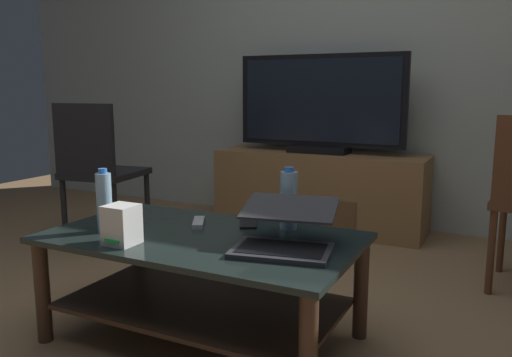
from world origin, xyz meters
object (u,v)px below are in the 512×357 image
television (320,106)px  water_bottle_near (289,200)px  side_chair (97,166)px  water_bottle_far (104,202)px  media_cabinet (319,190)px  tv_remote (199,223)px  router_box (122,225)px  laptop (285,233)px  coffee_table (202,268)px  cell_phone (248,224)px

television → water_bottle_near: 1.68m
side_chair → water_bottle_far: size_ratio=3.57×
media_cabinet → side_chair: side_chair is taller
water_bottle_far → tv_remote: bearing=41.9°
router_box → water_bottle_near: 0.67m
television → side_chair: television is taller
side_chair → laptop: size_ratio=2.15×
television → router_box: size_ratio=8.21×
coffee_table → tv_remote: 0.22m
media_cabinet → tv_remote: media_cabinet is taller
side_chair → router_box: 1.48m
coffee_table → water_bottle_near: (0.27, 0.24, 0.26)m
water_bottle_near → side_chair: bearing=160.8°
media_cabinet → water_bottle_far: water_bottle_far is taller
water_bottle_near → tv_remote: water_bottle_near is taller
laptop → coffee_table: bearing=178.2°
media_cabinet → side_chair: size_ratio=1.64×
coffee_table → water_bottle_far: (-0.38, -0.13, 0.26)m
coffee_table → tv_remote: (-0.10, 0.13, 0.15)m
laptop → tv_remote: size_ratio=2.70×
laptop → water_bottle_far: water_bottle_far is taller
media_cabinet → side_chair: bearing=-136.1°
television → cell_phone: television is taller
coffee_table → media_cabinet: 1.86m
laptop → cell_phone: 0.36m
side_chair → router_box: (1.08, -1.01, -0.01)m
side_chair → cell_phone: bearing=-22.2°
laptop → water_bottle_near: bearing=110.3°
router_box → cell_phone: router_box is taller
laptop → side_chair: bearing=154.3°
television → cell_phone: bearing=-80.9°
laptop → tv_remote: bearing=163.3°
cell_phone → tv_remote: bearing=178.3°
side_chair → coffee_table: bearing=-31.4°
router_box → tv_remote: router_box is taller
media_cabinet → router_box: (-0.04, -2.09, 0.24)m
television → router_box: (-0.04, -2.06, -0.38)m
cell_phone → media_cabinet: bearing=71.8°
coffee_table → cell_phone: cell_phone is taller
media_cabinet → cell_phone: (0.26, -1.63, 0.17)m
cell_phone → laptop: bearing=-67.6°
side_chair → television: bearing=43.3°
water_bottle_far → tv_remote: 0.40m
router_box → side_chair: bearing=136.8°
water_bottle_near → router_box: bearing=-135.1°
television → side_chair: size_ratio=1.32×
cell_phone → tv_remote: size_ratio=0.88×
router_box → tv_remote: bearing=73.6°
television → router_box: 2.10m
coffee_table → router_box: 0.37m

